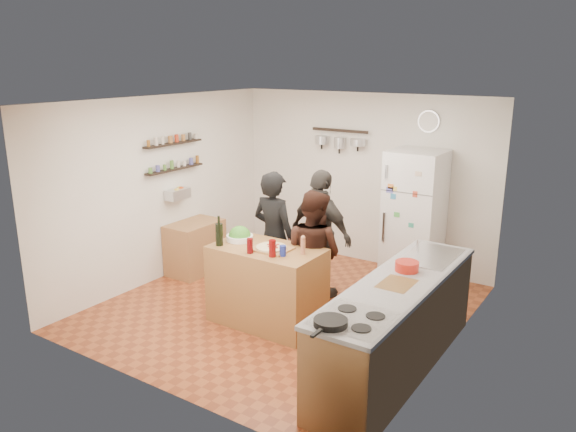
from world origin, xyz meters
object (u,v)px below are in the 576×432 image
Objects in this scene: person_back at (321,235)px; prep_island at (267,286)px; fridge at (414,217)px; wall_clock at (429,121)px; counter_run at (397,326)px; salad_bowl at (240,238)px; red_bowl at (407,266)px; person_center at (313,254)px; skillet at (331,322)px; pepper_mill at (303,247)px; wine_bottle at (219,235)px; salt_canister at (283,251)px; side_table at (195,247)px; person_left at (274,237)px.

prep_island is at bearing 95.75° from person_back.
fridge is 6.00× the size of wall_clock.
wall_clock reaches higher than counter_run.
red_bowl is (2.01, 0.12, 0.03)m from salad_bowl.
skillet is at bearing 129.34° from person_center.
prep_island is 1.68m from red_bowl.
prep_island is 2.39m from fridge.
pepper_mill reaches higher than skillet.
fridge reaches higher than wine_bottle.
wall_clock is at bearing 70.43° from prep_island.
wall_clock is (1.31, 2.46, 1.21)m from salad_bowl.
wall_clock is (-0.70, 2.33, 1.18)m from red_bowl.
salt_canister is 0.15× the size of side_table.
salt_canister is at bearing 91.19° from person_center.
counter_run is (1.64, -0.12, -0.01)m from prep_island.
person_left is at bearing 160.20° from counter_run.
pepper_mill is at bearing 129.26° from skillet.
counter_run is at bearing -14.34° from side_table.
fridge reaches higher than salt_canister.
person_left is at bearing 75.70° from wine_bottle.
person_center is at bearing 38.99° from wine_bottle.
side_table is at bearing 148.59° from skillet.
counter_run is at bearing -4.83° from salad_bowl.
salt_canister is at bearing -21.80° from prep_island.
wine_bottle is (-0.08, -0.27, 0.10)m from salad_bowl.
side_table is (-1.50, 0.18, -0.47)m from person_left.
fridge reaches higher than person_left.
fridge is (1.39, 2.40, -0.14)m from wine_bottle.
salt_canister is 0.07× the size of fridge.
wall_clock is at bearing 105.92° from counter_run.
person_back is at bearing 82.40° from prep_island.
salt_canister is (-0.15, -0.17, -0.02)m from pepper_mill.
red_bowl reaches higher than prep_island.
skillet is at bearing -91.97° from red_bowl.
prep_island is 2.07m from skillet.
side_table is (-1.80, 0.76, -0.09)m from prep_island.
person_left reaches higher than salad_bowl.
person_back is at bearing -131.82° from person_left.
counter_run is at bearing -0.18° from salt_canister.
fridge reaches higher than person_back.
person_back is (-0.20, 0.53, 0.06)m from person_center.
person_center is at bearing 53.72° from prep_island.
fridge reaches higher than pepper_mill.
person_left is (-0.75, 0.52, -0.16)m from pepper_mill.
person_left reaches higher than person_back.
prep_island is 0.76× the size of person_back.
wine_bottle is 0.17× the size of person_center.
fridge reaches higher than counter_run.
person_left is 1.00× the size of person_back.
salad_bowl is 1.65m from side_table.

